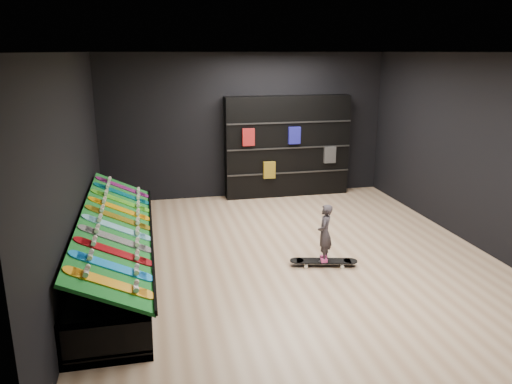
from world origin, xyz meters
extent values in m
cube|color=tan|center=(0.00, 0.00, 0.00)|extent=(6.00, 7.00, 0.01)
cube|color=white|center=(0.00, 0.00, 3.00)|extent=(6.00, 7.00, 0.01)
cube|color=black|center=(0.00, 3.50, 1.50)|extent=(6.00, 0.02, 3.00)
cube|color=black|center=(0.00, -3.50, 1.50)|extent=(6.00, 0.02, 3.00)
cube|color=black|center=(-3.00, 0.00, 1.50)|extent=(0.02, 7.00, 3.00)
cube|color=black|center=(3.00, 0.00, 1.50)|extent=(0.02, 7.00, 3.00)
cube|color=#0E5B1B|center=(-2.50, 0.00, 0.71)|extent=(0.92, 4.50, 0.46)
cube|color=black|center=(0.87, 3.32, 1.06)|extent=(2.66, 0.31, 2.13)
imported|color=black|center=(0.37, -0.42, 0.34)|extent=(0.21, 0.23, 0.51)
camera|label=1|loc=(-2.04, -6.74, 3.01)|focal=35.00mm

